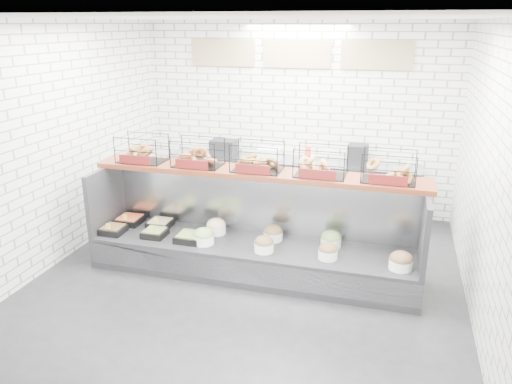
% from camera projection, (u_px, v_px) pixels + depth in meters
% --- Properties ---
extents(ground, '(5.50, 5.50, 0.00)m').
position_uv_depth(ground, '(245.00, 283.00, 5.95)').
color(ground, black).
rests_on(ground, ground).
extents(room_shell, '(5.02, 5.51, 3.01)m').
position_uv_depth(room_shell, '(259.00, 103.00, 5.84)').
color(room_shell, white).
rests_on(room_shell, ground).
extents(display_case, '(4.00, 0.90, 1.20)m').
position_uv_depth(display_case, '(252.00, 247.00, 6.16)').
color(display_case, black).
rests_on(display_case, ground).
extents(bagel_shelf, '(4.10, 0.50, 0.40)m').
position_uv_depth(bagel_shelf, '(257.00, 161.00, 5.98)').
color(bagel_shelf, '#4A1D0F').
rests_on(bagel_shelf, display_case).
extents(prep_counter, '(4.00, 0.60, 1.20)m').
position_uv_depth(prep_counter, '(289.00, 186.00, 8.01)').
color(prep_counter, '#93969B').
rests_on(prep_counter, ground).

